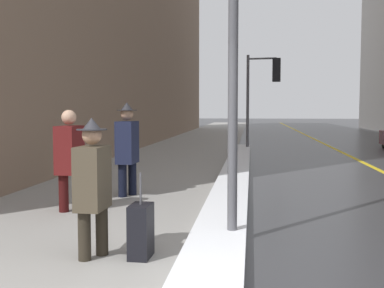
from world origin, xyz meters
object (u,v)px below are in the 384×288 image
object	(u,v)px
rolling_suitcase	(141,231)
traffic_light_near	(265,82)
pedestrian_nearside	(70,155)
pedestrian_in_glasses	(93,182)
pedestrian_in_fedora	(127,145)

from	to	relation	value
rolling_suitcase	traffic_light_near	bearing A→B (deg)	174.67
traffic_light_near	pedestrian_nearside	size ratio (longest dim) A/B	2.30
pedestrian_in_glasses	rolling_suitcase	distance (m)	0.75
rolling_suitcase	pedestrian_in_glasses	bearing A→B (deg)	-81.26
traffic_light_near	pedestrian_nearside	distance (m)	12.24
traffic_light_near	pedestrian_in_glasses	bearing A→B (deg)	-91.78
pedestrian_in_glasses	pedestrian_in_fedora	xyz separation A→B (m)	(-0.59, 3.73, 0.12)
pedestrian_in_glasses	pedestrian_nearside	world-z (taller)	pedestrian_nearside
traffic_light_near	pedestrian_in_fedora	size ratio (longest dim) A/B	2.12
traffic_light_near	pedestrian_in_glasses	size ratio (longest dim) A/B	2.42
traffic_light_near	rolling_suitcase	xyz separation A→B (m)	(-1.71, -13.88, -2.40)
traffic_light_near	pedestrian_in_glasses	xyz separation A→B (m)	(-2.22, -13.95, -1.86)
pedestrian_in_fedora	pedestrian_nearside	bearing A→B (deg)	-20.66
pedestrian_nearside	pedestrian_in_fedora	xyz separation A→B (m)	(0.58, 1.40, 0.06)
traffic_light_near	pedestrian_in_fedora	bearing A→B (deg)	-98.13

